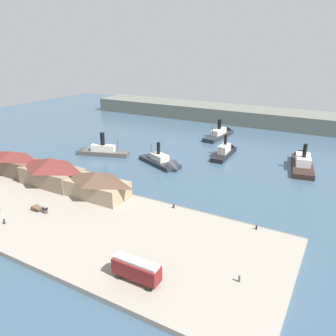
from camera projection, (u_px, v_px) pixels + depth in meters
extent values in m
plane|color=#385166|center=(118.00, 188.00, 101.15)|extent=(320.00, 320.00, 0.00)
cube|color=gray|center=(65.00, 217.00, 82.98)|extent=(110.00, 36.00, 1.20)
cube|color=slate|center=(111.00, 191.00, 98.04)|extent=(110.00, 0.80, 1.00)
cube|color=brown|center=(14.00, 166.00, 108.58)|extent=(19.26, 7.54, 5.54)
pyramid|color=maroon|center=(12.00, 155.00, 107.25)|extent=(19.65, 7.92, 2.11)
cube|color=#847056|center=(52.00, 176.00, 100.43)|extent=(18.80, 9.54, 5.20)
pyramid|color=maroon|center=(50.00, 163.00, 99.00)|extent=(19.17, 10.02, 3.04)
cube|color=#998466|center=(98.00, 189.00, 92.02)|extent=(17.34, 8.61, 4.69)
pyramid|color=brown|center=(97.00, 177.00, 90.75)|extent=(17.69, 9.04, 2.59)
cube|color=maroon|center=(136.00, 270.00, 58.72)|extent=(9.18, 2.74, 2.89)
cube|color=beige|center=(136.00, 262.00, 58.13)|extent=(8.81, 1.92, 0.50)
cylinder|color=black|center=(156.00, 280.00, 59.02)|extent=(0.90, 0.18, 0.90)
cylinder|color=black|center=(148.00, 289.00, 56.78)|extent=(0.90, 0.18, 0.90)
cylinder|color=black|center=(127.00, 269.00, 61.98)|extent=(0.90, 0.18, 0.90)
cylinder|color=black|center=(118.00, 277.00, 59.74)|extent=(0.90, 0.18, 0.90)
cube|color=brown|center=(37.00, 208.00, 84.52)|extent=(2.83, 1.59, 0.50)
cylinder|color=#4C3828|center=(37.00, 206.00, 85.65)|extent=(1.20, 0.10, 1.20)
cylinder|color=#4C3828|center=(32.00, 209.00, 84.35)|extent=(1.20, 0.10, 1.20)
ellipsoid|color=black|center=(44.00, 209.00, 83.14)|extent=(2.00, 0.70, 0.90)
ellipsoid|color=black|center=(47.00, 208.00, 82.44)|extent=(0.70, 0.32, 0.44)
cylinder|color=black|center=(47.00, 212.00, 83.23)|extent=(0.16, 0.16, 1.00)
cylinder|color=black|center=(46.00, 212.00, 82.91)|extent=(0.16, 0.16, 1.00)
cylinder|color=black|center=(44.00, 210.00, 83.78)|extent=(0.16, 0.16, 1.00)
cylinder|color=black|center=(43.00, 211.00, 83.46)|extent=(0.16, 0.16, 1.00)
cylinder|color=#3D4C42|center=(239.00, 279.00, 58.99)|extent=(0.39, 0.39, 1.33)
sphere|color=#CCA889|center=(240.00, 275.00, 58.71)|extent=(0.24, 0.24, 0.24)
cylinder|color=#232328|center=(4.00, 221.00, 78.25)|extent=(0.38, 0.38, 1.31)
sphere|color=#CCA889|center=(4.00, 219.00, 77.98)|extent=(0.24, 0.24, 0.24)
cylinder|color=black|center=(174.00, 206.00, 86.02)|extent=(0.44, 0.44, 0.90)
cylinder|color=black|center=(256.00, 228.00, 76.01)|extent=(0.44, 0.44, 0.90)
cube|color=black|center=(302.00, 166.00, 117.29)|extent=(11.06, 24.47, 1.80)
cone|color=black|center=(301.00, 156.00, 127.78)|extent=(6.80, 5.31, 6.12)
cube|color=silver|center=(303.00, 160.00, 116.47)|extent=(6.55, 10.74, 2.91)
cylinder|color=black|center=(305.00, 151.00, 113.73)|extent=(1.35, 1.35, 4.71)
cube|color=#514C47|center=(104.00, 153.00, 131.31)|extent=(21.03, 10.66, 1.74)
cone|color=#514C47|center=(80.00, 152.00, 133.24)|extent=(4.79, 5.03, 4.08)
cube|color=silver|center=(103.00, 148.00, 130.57)|extent=(9.87, 5.41, 2.53)
cylinder|color=black|center=(102.00, 139.00, 129.28)|extent=(1.73, 1.73, 4.93)
cylinder|color=brown|center=(118.00, 145.00, 128.91)|extent=(0.24, 0.24, 5.38)
cube|color=black|center=(224.00, 154.00, 130.07)|extent=(5.67, 19.29, 1.65)
cone|color=black|center=(231.00, 148.00, 138.06)|extent=(4.49, 3.63, 4.34)
cube|color=beige|center=(224.00, 149.00, 129.26)|extent=(3.55, 7.60, 3.00)
cylinder|color=black|center=(226.00, 139.00, 128.86)|extent=(1.14, 1.14, 3.95)
cylinder|color=brown|center=(220.00, 151.00, 124.29)|extent=(0.24, 0.24, 4.04)
cube|color=#23282D|center=(219.00, 136.00, 156.25)|extent=(7.40, 22.95, 1.81)
cone|color=#23282D|center=(228.00, 131.00, 165.05)|extent=(5.44, 4.44, 5.15)
cube|color=silver|center=(219.00, 132.00, 155.51)|extent=(4.15, 10.24, 2.45)
cylinder|color=black|center=(220.00, 124.00, 154.57)|extent=(1.78, 1.78, 4.58)
cylinder|color=brown|center=(213.00, 131.00, 149.68)|extent=(0.24, 0.24, 5.62)
cube|color=#23282D|center=(160.00, 162.00, 121.61)|extent=(19.36, 13.44, 1.50)
cone|color=#23282D|center=(175.00, 169.00, 114.71)|extent=(5.41, 6.70, 5.87)
cube|color=beige|center=(160.00, 157.00, 120.96)|extent=(7.90, 6.47, 2.26)
cylinder|color=black|center=(158.00, 148.00, 120.32)|extent=(1.28, 1.28, 4.35)
cylinder|color=brown|center=(151.00, 150.00, 124.61)|extent=(0.24, 0.24, 5.09)
cube|color=#60665B|center=(235.00, 114.00, 189.57)|extent=(180.00, 24.00, 8.00)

